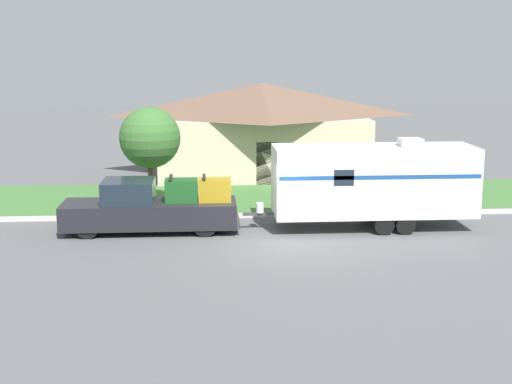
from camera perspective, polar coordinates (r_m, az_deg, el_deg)
The scene contains 8 objects.
ground_plane at distance 24.20m, azimuth 1.46°, elevation -4.05°, with size 120.00×120.00×0.00m, color #515456.
curb_strip at distance 27.80m, azimuth 0.73°, elevation -1.86°, with size 80.00×0.30×0.14m.
lawn_strip at distance 31.36m, azimuth 0.19°, elevation -0.43°, with size 80.00×7.00×0.03m.
house_across_street at distance 36.96m, azimuth 0.46°, elevation 5.19°, with size 11.24×6.83×4.73m.
pickup_truck at distance 25.65m, azimuth -8.39°, elevation -1.27°, with size 6.27×1.92×2.02m.
travel_trailer at distance 26.09m, azimuth 9.39°, elevation 0.91°, with size 8.36×2.28×3.29m.
mailbox at distance 30.41m, azimuth 17.12°, elevation 0.63°, with size 0.48×0.20×1.34m.
tree_in_yard at distance 29.41m, azimuth -8.49°, elevation 4.29°, with size 2.50×2.50×4.13m.
Camera 1 is at (-2.23, -23.22, 6.44)m, focal length 50.00 mm.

